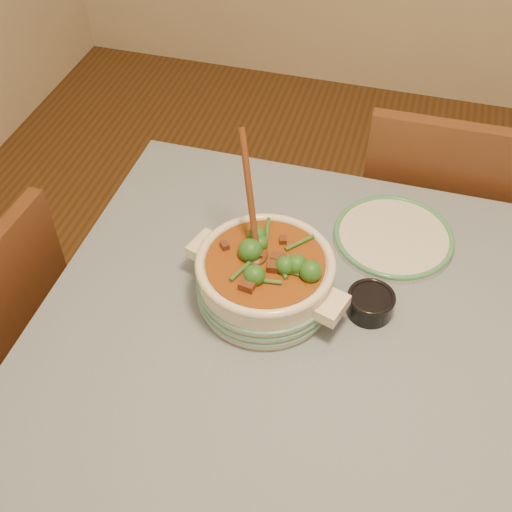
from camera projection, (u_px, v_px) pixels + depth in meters
The scene contains 6 objects.
floor at pixel (379, 507), 1.87m from camera, with size 4.50×4.50×0.00m, color #472D14.
dining_table at pixel (421, 382), 1.39m from camera, with size 1.68×1.08×0.76m.
stew_casserole at pixel (265, 275), 1.38m from camera, with size 0.38×0.36×0.35m.
white_plate at pixel (393, 237), 1.54m from camera, with size 0.36×0.36×0.03m.
condiment_bowl at pixel (371, 302), 1.38m from camera, with size 0.13×0.13×0.06m.
chair_far at pixel (431, 213), 1.97m from camera, with size 0.43×0.43×0.92m.
Camera 1 is at (-0.14, -0.83, 1.85)m, focal length 45.00 mm.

